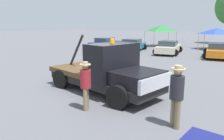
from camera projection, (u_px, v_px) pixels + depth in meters
ground_plane at (103, 91)px, 9.91m from camera, size 160.00×160.00×0.00m
tow_truck at (108, 72)px, 9.48m from camera, size 5.95×3.17×2.51m
person_near_truck at (177, 92)px, 6.27m from camera, size 0.41×0.41×1.87m
person_at_hood at (86, 82)px, 7.59m from camera, size 0.39×0.39×1.74m
parked_car_navy at (106, 43)px, 26.79m from camera, size 2.50×4.69×1.34m
parked_car_teal at (132, 45)px, 24.60m from camera, size 2.96×4.54×1.34m
parked_car_cream at (168, 47)px, 22.05m from camera, size 2.92×4.84×1.34m
parked_car_orange at (218, 50)px, 19.59m from camera, size 2.93×4.94×1.34m
canopy_tent_green at (161, 28)px, 29.29m from camera, size 3.33×3.33×2.81m
canopy_tent_blue at (217, 31)px, 25.46m from camera, size 3.35×3.35×2.52m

